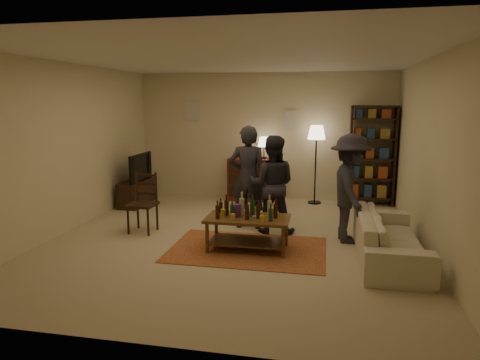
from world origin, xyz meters
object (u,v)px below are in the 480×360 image
(coffee_table, at_px, (247,221))
(person_by_sofa, at_px, (350,189))
(dining_chair, at_px, (144,200))
(person_left, at_px, (248,177))
(tv_stand, at_px, (136,186))
(bookshelf, at_px, (372,155))
(floor_lamp, at_px, (316,138))
(sofa, at_px, (389,237))
(person_right, at_px, (272,185))
(dresser, at_px, (252,178))

(coffee_table, relative_size, person_by_sofa, 0.72)
(dining_chair, distance_m, person_left, 1.74)
(tv_stand, bearing_deg, bookshelf, 11.80)
(bookshelf, bearing_deg, person_left, -135.67)
(floor_lamp, bearing_deg, coffee_table, -105.63)
(sofa, xyz_separation_m, person_right, (-1.70, 0.87, 0.48))
(person_left, bearing_deg, sofa, 152.53)
(coffee_table, height_order, person_by_sofa, person_by_sofa)
(coffee_table, height_order, floor_lamp, floor_lamp)
(floor_lamp, height_order, sofa, floor_lamp)
(dining_chair, height_order, dresser, dresser)
(dining_chair, distance_m, floor_lamp, 3.77)
(tv_stand, distance_m, floor_lamp, 3.81)
(coffee_table, xyz_separation_m, floor_lamp, (0.86, 3.08, 0.95))
(floor_lamp, bearing_deg, person_right, -106.12)
(person_left, relative_size, person_by_sofa, 1.05)
(tv_stand, bearing_deg, sofa, -25.34)
(person_left, bearing_deg, dresser, -83.03)
(dining_chair, xyz_separation_m, sofa, (3.74, -0.53, -0.21))
(person_right, bearing_deg, dresser, -74.70)
(coffee_table, bearing_deg, tv_stand, 140.61)
(dresser, relative_size, bookshelf, 0.67)
(tv_stand, distance_m, dresser, 2.43)
(coffee_table, distance_m, tv_stand, 3.51)
(tv_stand, bearing_deg, person_left, -24.12)
(coffee_table, height_order, bookshelf, bookshelf)
(dresser, xyz_separation_m, floor_lamp, (1.32, -0.06, 0.89))
(tv_stand, relative_size, person_by_sofa, 0.65)
(sofa, xyz_separation_m, person_by_sofa, (-0.50, 0.64, 0.51))
(bookshelf, relative_size, sofa, 0.97)
(dining_chair, xyz_separation_m, dresser, (1.35, 2.58, -0.04))
(sofa, relative_size, person_left, 1.22)
(floor_lamp, bearing_deg, person_left, -117.89)
(person_left, bearing_deg, person_by_sofa, 164.64)
(dresser, height_order, floor_lamp, floor_lamp)
(dining_chair, relative_size, person_left, 0.57)
(person_by_sofa, bearing_deg, dresser, 29.22)
(coffee_table, distance_m, dining_chair, 1.90)
(person_right, bearing_deg, tv_stand, -26.18)
(bookshelf, height_order, sofa, bookshelf)
(coffee_table, bearing_deg, dining_chair, 162.71)
(dining_chair, relative_size, sofa, 0.47)
(dresser, bearing_deg, bookshelf, 1.57)
(dining_chair, xyz_separation_m, person_left, (1.62, 0.53, 0.34))
(dining_chair, height_order, bookshelf, bookshelf)
(tv_stand, distance_m, sofa, 5.14)
(floor_lamp, height_order, person_by_sofa, person_by_sofa)
(tv_stand, xyz_separation_m, bookshelf, (4.69, 0.98, 0.65))
(floor_lamp, relative_size, person_right, 1.03)
(person_right, bearing_deg, person_by_sofa, 167.32)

